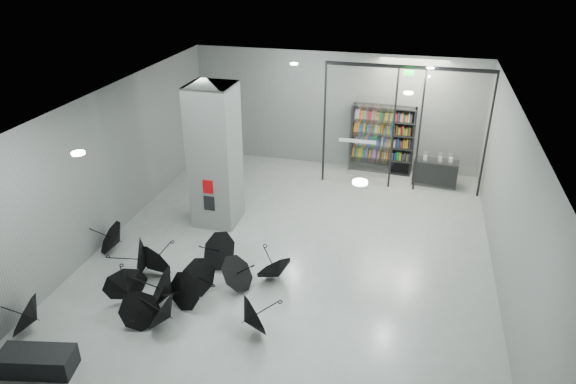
% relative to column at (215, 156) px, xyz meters
% --- Properties ---
extents(room, '(14.00, 14.02, 4.01)m').
position_rel_column_xyz_m(room, '(2.50, -2.00, 0.84)').
color(room, gray).
rests_on(room, ground).
extents(column, '(1.20, 1.20, 4.00)m').
position_rel_column_xyz_m(column, '(0.00, 0.00, 0.00)').
color(column, slate).
rests_on(column, ground).
extents(fire_cabinet, '(0.28, 0.04, 0.38)m').
position_rel_column_xyz_m(fire_cabinet, '(0.00, -0.62, -0.65)').
color(fire_cabinet, '#A50A07').
rests_on(fire_cabinet, column).
extents(info_panel, '(0.30, 0.03, 0.42)m').
position_rel_column_xyz_m(info_panel, '(0.00, -0.62, -1.15)').
color(info_panel, black).
rests_on(info_panel, column).
extents(exit_sign, '(0.30, 0.06, 0.15)m').
position_rel_column_xyz_m(exit_sign, '(4.90, 3.30, 1.82)').
color(exit_sign, '#0CE533').
rests_on(exit_sign, room).
extents(glass_partition, '(5.06, 0.08, 4.00)m').
position_rel_column_xyz_m(glass_partition, '(4.89, 3.50, 0.18)').
color(glass_partition, silver).
rests_on(glass_partition, ground).
extents(bench, '(1.47, 0.85, 0.44)m').
position_rel_column_xyz_m(bench, '(-1.19, -6.38, -1.78)').
color(bench, black).
rests_on(bench, ground).
extents(bookshelf, '(2.16, 0.58, 2.34)m').
position_rel_column_xyz_m(bookshelf, '(4.20, 4.75, -0.83)').
color(bookshelf, black).
rests_on(bookshelf, ground).
extents(shop_counter, '(1.46, 0.70, 0.85)m').
position_rel_column_xyz_m(shop_counter, '(6.06, 4.04, -1.58)').
color(shop_counter, black).
rests_on(shop_counter, ground).
extents(umbrella_cluster, '(5.89, 4.67, 1.27)m').
position_rel_column_xyz_m(umbrella_cluster, '(0.27, -3.61, -1.70)').
color(umbrella_cluster, black).
rests_on(umbrella_cluster, ground).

